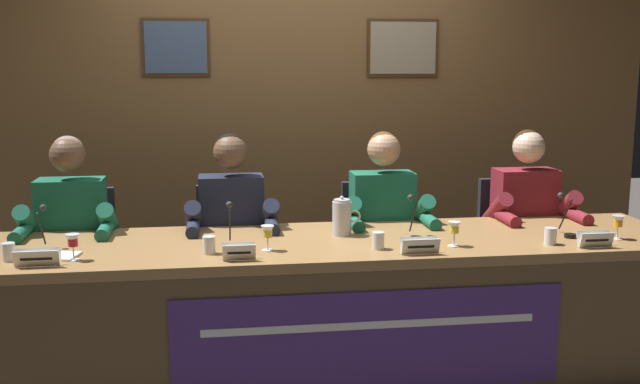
{
  "coord_description": "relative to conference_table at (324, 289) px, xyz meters",
  "views": [
    {
      "loc": [
        -0.52,
        -3.62,
        1.64
      ],
      "look_at": [
        0.0,
        0.0,
        0.99
      ],
      "focal_mm": 41.39,
      "sensor_mm": 36.0,
      "label": 1
    }
  ],
  "objects": [
    {
      "name": "microphone_far_right",
      "position": [
        1.29,
        0.03,
        0.3
      ],
      "size": [
        0.06,
        0.17,
        0.22
      ],
      "color": "black",
      "rests_on": "conference_table"
    },
    {
      "name": "water_cup_far_left",
      "position": [
        -1.47,
        -0.08,
        0.26
      ],
      "size": [
        0.06,
        0.06,
        0.08
      ],
      "color": "silver",
      "rests_on": "conference_table"
    },
    {
      "name": "chair_center_right",
      "position": [
        0.43,
        0.73,
        -0.07
      ],
      "size": [
        0.44,
        0.44,
        0.92
      ],
      "color": "black",
      "rests_on": "ground_plane"
    },
    {
      "name": "juice_glass_center_right",
      "position": [
        0.63,
        -0.1,
        0.31
      ],
      "size": [
        0.06,
        0.06,
        0.12
      ],
      "color": "white",
      "rests_on": "conference_table"
    },
    {
      "name": "nameplate_far_left",
      "position": [
        -1.32,
        -0.19,
        0.26
      ],
      "size": [
        0.2,
        0.06,
        0.08
      ],
      "color": "white",
      "rests_on": "conference_table"
    },
    {
      "name": "microphone_center_left",
      "position": [
        -0.46,
        0.02,
        0.3
      ],
      "size": [
        0.06,
        0.17,
        0.22
      ],
      "color": "black",
      "rests_on": "conference_table"
    },
    {
      "name": "ground_plane",
      "position": [
        -0.0,
        0.12,
        -0.52
      ],
      "size": [
        12.0,
        12.0,
        0.0
      ],
      "primitive_type": "plane",
      "color": "#4C4742"
    },
    {
      "name": "chair_center_left",
      "position": [
        -0.44,
        0.73,
        -0.07
      ],
      "size": [
        0.44,
        0.44,
        0.92
      ],
      "color": "black",
      "rests_on": "ground_plane"
    },
    {
      "name": "chair_far_left",
      "position": [
        -1.31,
        0.73,
        -0.07
      ],
      "size": [
        0.44,
        0.44,
        0.92
      ],
      "color": "black",
      "rests_on": "ground_plane"
    },
    {
      "name": "microphone_center_right",
      "position": [
        0.48,
        0.08,
        0.3
      ],
      "size": [
        0.06,
        0.17,
        0.22
      ],
      "color": "black",
      "rests_on": "conference_table"
    },
    {
      "name": "chair_far_right",
      "position": [
        1.31,
        0.73,
        -0.07
      ],
      "size": [
        0.44,
        0.44,
        0.92
      ],
      "color": "black",
      "rests_on": "ground_plane"
    },
    {
      "name": "panelist_far_right",
      "position": [
        1.31,
        0.53,
        0.21
      ],
      "size": [
        0.51,
        0.48,
        1.24
      ],
      "color": "black",
      "rests_on": "ground_plane"
    },
    {
      "name": "panelist_far_left",
      "position": [
        -1.31,
        0.53,
        0.21
      ],
      "size": [
        0.51,
        0.48,
        1.24
      ],
      "color": "black",
      "rests_on": "ground_plane"
    },
    {
      "name": "nameplate_center_left",
      "position": [
        -0.43,
        -0.21,
        0.26
      ],
      "size": [
        0.15,
        0.06,
        0.08
      ],
      "color": "white",
      "rests_on": "conference_table"
    },
    {
      "name": "water_pitcher_central",
      "position": [
        0.13,
        0.21,
        0.32
      ],
      "size": [
        0.15,
        0.1,
        0.21
      ],
      "color": "silver",
      "rests_on": "conference_table"
    },
    {
      "name": "water_cup_far_right",
      "position": [
        1.12,
        -0.13,
        0.26
      ],
      "size": [
        0.06,
        0.06,
        0.08
      ],
      "color": "silver",
      "rests_on": "conference_table"
    },
    {
      "name": "water_cup_center_right",
      "position": [
        0.25,
        -0.1,
        0.26
      ],
      "size": [
        0.06,
        0.06,
        0.08
      ],
      "color": "silver",
      "rests_on": "conference_table"
    },
    {
      "name": "wall_back_panelled",
      "position": [
        -0.0,
        1.51,
        0.79
      ],
      "size": [
        4.99,
        0.14,
        2.6
      ],
      "color": "brown",
      "rests_on": "ground_plane"
    },
    {
      "name": "conference_table",
      "position": [
        0.0,
        0.0,
        0.0
      ],
      "size": [
        3.79,
        0.86,
        0.74
      ],
      "color": "olive",
      "rests_on": "ground_plane"
    },
    {
      "name": "document_stack_far_left",
      "position": [
        -1.28,
        -0.04,
        0.23
      ],
      "size": [
        0.24,
        0.19,
        0.01
      ],
      "color": "white",
      "rests_on": "conference_table"
    },
    {
      "name": "nameplate_center_right",
      "position": [
        0.43,
        -0.22,
        0.26
      ],
      "size": [
        0.18,
        0.06,
        0.08
      ],
      "color": "white",
      "rests_on": "conference_table"
    },
    {
      "name": "panelist_center_left",
      "position": [
        -0.44,
        0.53,
        0.21
      ],
      "size": [
        0.51,
        0.48,
        1.24
      ],
      "color": "black",
      "rests_on": "ground_plane"
    },
    {
      "name": "panelist_center_right",
      "position": [
        0.43,
        0.53,
        0.21
      ],
      "size": [
        0.51,
        0.48,
        1.24
      ],
      "color": "black",
      "rests_on": "ground_plane"
    },
    {
      "name": "juice_glass_center_left",
      "position": [
        -0.28,
        -0.06,
        0.31
      ],
      "size": [
        0.06,
        0.06,
        0.12
      ],
      "color": "white",
      "rests_on": "conference_table"
    },
    {
      "name": "juice_glass_far_right",
      "position": [
        1.51,
        -0.08,
        0.31
      ],
      "size": [
        0.06,
        0.06,
        0.12
      ],
      "color": "white",
      "rests_on": "conference_table"
    },
    {
      "name": "nameplate_far_right",
      "position": [
        1.31,
        -0.22,
        0.26
      ],
      "size": [
        0.17,
        0.06,
        0.08
      ],
      "color": "white",
      "rests_on": "conference_table"
    },
    {
      "name": "juice_glass_far_left",
      "position": [
        -1.18,
        -0.11,
        0.31
      ],
      "size": [
        0.06,
        0.06,
        0.12
      ],
      "color": "white",
      "rests_on": "conference_table"
    },
    {
      "name": "water_cup_center_left",
      "position": [
        -0.56,
        -0.08,
        0.26
      ],
      "size": [
        0.06,
        0.06,
        0.08
      ],
      "color": "silver",
      "rests_on": "conference_table"
    },
    {
      "name": "microphone_far_left",
      "position": [
        -1.36,
        0.07,
        0.3
      ],
      "size": [
        0.06,
        0.17,
        0.22
      ],
      "color": "black",
      "rests_on": "conference_table"
    }
  ]
}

